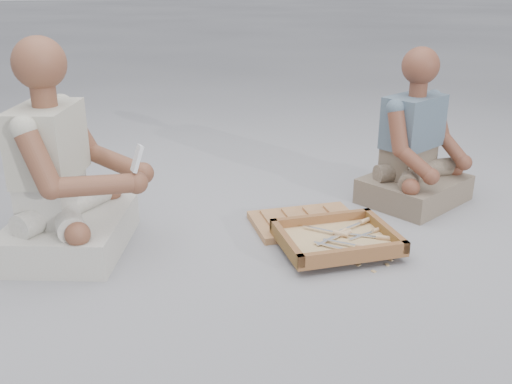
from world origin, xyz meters
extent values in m
plane|color=#949499|center=(0.00, 0.00, 0.00)|extent=(60.00, 60.00, 0.00)
cube|color=#9F613D|center=(0.24, 0.39, 0.02)|extent=(0.55, 0.39, 0.03)
cube|color=brown|center=(0.30, 0.09, 0.04)|extent=(0.54, 0.45, 0.02)
cube|color=brown|center=(0.28, 0.28, 0.08)|extent=(0.51, 0.07, 0.05)
cube|color=brown|center=(0.32, -0.10, 0.08)|extent=(0.51, 0.07, 0.05)
cube|color=brown|center=(0.54, 0.11, 0.08)|extent=(0.06, 0.41, 0.05)
cube|color=brown|center=(0.06, 0.07, 0.08)|extent=(0.06, 0.41, 0.05)
cube|color=tan|center=(0.30, 0.09, 0.05)|extent=(0.48, 0.38, 0.01)
cube|color=white|center=(0.41, 0.09, 0.07)|extent=(0.14, 0.08, 0.00)
cylinder|color=tan|center=(0.51, 0.04, 0.07)|extent=(0.07, 0.05, 0.02)
cube|color=white|center=(0.42, 0.09, 0.06)|extent=(0.14, 0.08, 0.00)
cylinder|color=tan|center=(0.52, 0.14, 0.06)|extent=(0.07, 0.05, 0.02)
cube|color=white|center=(0.25, 0.07, 0.07)|extent=(0.13, 0.10, 0.00)
cylinder|color=tan|center=(0.34, 0.14, 0.07)|extent=(0.07, 0.06, 0.02)
cube|color=white|center=(0.40, 0.18, 0.07)|extent=(0.14, 0.09, 0.00)
cylinder|color=tan|center=(0.49, 0.23, 0.07)|extent=(0.07, 0.05, 0.02)
cube|color=white|center=(0.29, 0.03, 0.07)|extent=(0.13, 0.10, 0.00)
cylinder|color=tan|center=(0.38, -0.04, 0.07)|extent=(0.07, 0.06, 0.02)
cube|color=white|center=(0.26, 0.07, 0.07)|extent=(0.14, 0.09, 0.00)
cylinder|color=tan|center=(0.35, 0.12, 0.07)|extent=(0.07, 0.05, 0.02)
cube|color=white|center=(0.24, 0.18, 0.07)|extent=(0.13, 0.10, 0.00)
cylinder|color=tan|center=(0.33, 0.11, 0.07)|extent=(0.07, 0.06, 0.02)
cube|color=white|center=(0.24, 0.00, 0.07)|extent=(0.12, 0.11, 0.00)
cylinder|color=tan|center=(0.32, -0.07, 0.07)|extent=(0.07, 0.06, 0.02)
cube|color=tan|center=(0.40, -0.13, 0.00)|extent=(0.02, 0.02, 0.00)
cube|color=tan|center=(0.12, 0.13, 0.00)|extent=(0.02, 0.02, 0.00)
cube|color=tan|center=(0.48, -0.09, 0.00)|extent=(0.02, 0.02, 0.00)
cube|color=tan|center=(0.04, 0.42, 0.00)|extent=(0.02, 0.02, 0.00)
cube|color=tan|center=(0.51, -0.05, 0.00)|extent=(0.02, 0.02, 0.00)
cube|color=tan|center=(0.09, 0.21, 0.00)|extent=(0.02, 0.02, 0.00)
cube|color=tan|center=(0.37, 0.01, 0.00)|extent=(0.02, 0.02, 0.00)
cube|color=tan|center=(0.23, 0.37, 0.00)|extent=(0.02, 0.02, 0.00)
cube|color=tan|center=(0.12, 0.46, 0.00)|extent=(0.02, 0.02, 0.00)
cube|color=tan|center=(0.35, -0.07, 0.00)|extent=(0.02, 0.02, 0.00)
cube|color=beige|center=(-0.89, 0.34, 0.08)|extent=(0.61, 0.70, 0.16)
cube|color=beige|center=(-0.95, 0.35, 0.25)|extent=(0.28, 0.37, 0.19)
cube|color=#ACA798|center=(-0.94, 0.35, 0.51)|extent=(0.31, 0.42, 0.32)
sphere|color=brown|center=(-0.93, 0.34, 0.84)|extent=(0.22, 0.22, 0.22)
sphere|color=brown|center=(-0.54, 0.32, 0.35)|extent=(0.10, 0.10, 0.10)
sphere|color=brown|center=(-0.57, 0.20, 0.35)|extent=(0.10, 0.10, 0.10)
cube|color=#7E6B5A|center=(0.92, 0.60, 0.07)|extent=(0.68, 0.65, 0.14)
cube|color=#7E6B5A|center=(0.89, 0.64, 0.22)|extent=(0.35, 0.32, 0.17)
cube|color=#4E626C|center=(0.89, 0.64, 0.45)|extent=(0.39, 0.35, 0.28)
sphere|color=brown|center=(0.90, 0.63, 0.74)|extent=(0.19, 0.19, 0.19)
sphere|color=brown|center=(1.16, 0.53, 0.23)|extent=(0.09, 0.09, 0.09)
sphere|color=brown|center=(0.87, 0.35, 0.23)|extent=(0.09, 0.09, 0.09)
cube|color=silver|center=(-0.56, 0.20, 0.46)|extent=(0.07, 0.06, 0.12)
cube|color=black|center=(-0.56, 0.20, 0.47)|extent=(0.03, 0.04, 0.04)
camera|label=1|loc=(-0.49, -2.15, 1.18)|focal=40.00mm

